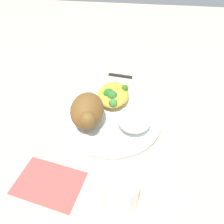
% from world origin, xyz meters
% --- Properties ---
extents(ground_plane, '(2.00, 2.00, 0.00)m').
position_xyz_m(ground_plane, '(0.00, 0.00, 0.00)').
color(ground_plane, '#CEB093').
extents(plate, '(0.26, 0.26, 0.02)m').
position_xyz_m(plate, '(0.00, 0.00, 0.01)').
color(plate, white).
rests_on(plate, ground_plane).
extents(roasted_chicken, '(0.11, 0.08, 0.08)m').
position_xyz_m(roasted_chicken, '(0.03, -0.05, 0.06)').
color(roasted_chicken, brown).
rests_on(roasted_chicken, plate).
extents(rice_pile, '(0.09, 0.08, 0.04)m').
position_xyz_m(rice_pile, '(0.03, 0.06, 0.04)').
color(rice_pile, white).
rests_on(rice_pile, plate).
extents(mac_cheese_with_broccoli, '(0.11, 0.09, 0.04)m').
position_xyz_m(mac_cheese_with_broccoli, '(-0.06, -0.01, 0.04)').
color(mac_cheese_with_broccoli, gold).
rests_on(mac_cheese_with_broccoli, plate).
extents(fork, '(0.03, 0.14, 0.01)m').
position_xyz_m(fork, '(-0.17, 0.03, 0.00)').
color(fork, '#B2B2B7').
rests_on(fork, ground_plane).
extents(knife, '(0.04, 0.19, 0.01)m').
position_xyz_m(knife, '(-0.20, 0.04, 0.00)').
color(knife, black).
rests_on(knife, ground_plane).
extents(water_glass, '(0.06, 0.06, 0.09)m').
position_xyz_m(water_glass, '(0.21, 0.04, 0.04)').
color(water_glass, silver).
rests_on(water_glass, ground_plane).
extents(napkin, '(0.11, 0.15, 0.00)m').
position_xyz_m(napkin, '(0.19, -0.10, 0.00)').
color(napkin, '#DB4C47').
rests_on(napkin, ground_plane).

